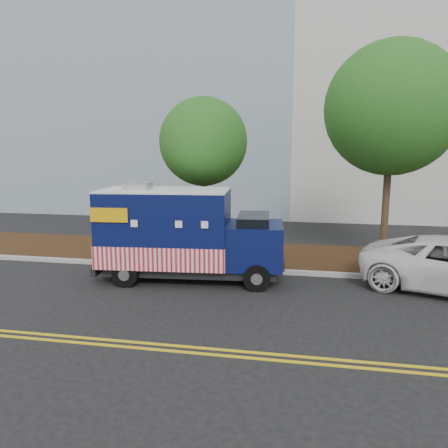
# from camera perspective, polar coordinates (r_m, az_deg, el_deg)

# --- Properties ---
(ground) EXTENTS (120.00, 120.00, 0.00)m
(ground) POSITION_cam_1_polar(r_m,az_deg,el_deg) (13.84, -1.84, -7.69)
(ground) COLOR black
(ground) RESTS_ON ground
(curb) EXTENTS (120.00, 0.18, 0.15)m
(curb) POSITION_cam_1_polar(r_m,az_deg,el_deg) (15.13, -0.69, -5.84)
(curb) COLOR #9E9E99
(curb) RESTS_ON ground
(mulch_strip) EXTENTS (120.00, 4.00, 0.15)m
(mulch_strip) POSITION_cam_1_polar(r_m,az_deg,el_deg) (17.13, 0.71, -3.95)
(mulch_strip) COLOR black
(mulch_strip) RESTS_ON ground
(centerline_near) EXTENTS (120.00, 0.10, 0.01)m
(centerline_near) POSITION_cam_1_polar(r_m,az_deg,el_deg) (9.84, -7.69, -15.37)
(centerline_near) COLOR gold
(centerline_near) RESTS_ON ground
(centerline_far) EXTENTS (120.00, 0.10, 0.01)m
(centerline_far) POSITION_cam_1_polar(r_m,az_deg,el_deg) (9.63, -8.18, -15.99)
(centerline_far) COLOR gold
(centerline_far) RESTS_ON ground
(tree_b) EXTENTS (3.35, 3.35, 6.08)m
(tree_b) POSITION_cam_1_polar(r_m,az_deg,el_deg) (16.82, -2.69, 10.63)
(tree_b) COLOR #38281C
(tree_b) RESTS_ON ground
(tree_c) EXTENTS (4.68, 4.68, 7.88)m
(tree_c) POSITION_cam_1_polar(r_m,az_deg,el_deg) (16.83, 21.08, 13.86)
(tree_c) COLOR #38281C
(tree_c) RESTS_ON ground
(sign_post) EXTENTS (0.06, 0.06, 2.40)m
(sign_post) POSITION_cam_1_polar(r_m,az_deg,el_deg) (15.61, -3.93, -1.12)
(sign_post) COLOR #473828
(sign_post) RESTS_ON ground
(food_truck) EXTENTS (6.05, 2.70, 3.10)m
(food_truck) POSITION_cam_1_polar(r_m,az_deg,el_deg) (13.98, -5.55, -1.61)
(food_truck) COLOR black
(food_truck) RESTS_ON ground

